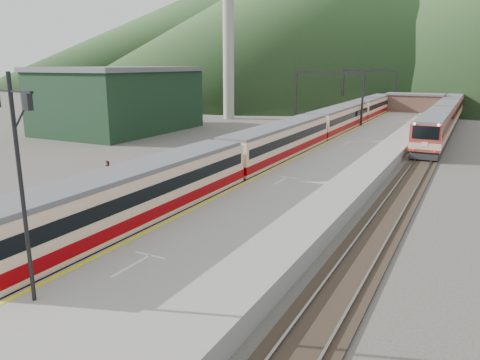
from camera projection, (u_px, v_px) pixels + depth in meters
The scene contains 17 objects.
track_main at pixel (311, 149), 50.30m from camera, with size 2.60×200.00×0.23m.
track_far at pixel (269, 146), 52.51m from camera, with size 2.60×200.00×0.23m.
track_second at pixel (425, 159), 45.22m from camera, with size 2.60×200.00×0.23m.
platform at pixel (359, 153), 46.00m from camera, with size 8.00×100.00×1.00m, color gray.
gantry_near at pixel (328, 90), 63.19m from camera, with size 9.55×0.25×8.00m.
gantry_far at pixel (369, 83), 84.79m from camera, with size 9.55×0.25×8.00m.
warehouse at pixel (120, 99), 63.38m from camera, with size 14.50×20.50×8.60m.
smokestack at pixel (228, 26), 75.43m from camera, with size 1.80×1.80×30.00m, color #9E998E.
station_shed at pixel (415, 102), 80.05m from camera, with size 9.40×4.40×3.10m.
hill_a at pixel (339, 11), 190.34m from camera, with size 180.00×180.00×60.00m, color #2D4F25.
hill_d at pixel (226, 31), 269.50m from camera, with size 200.00×200.00×55.00m, color #2D4F25.
main_train at pixel (315, 130), 50.63m from camera, with size 2.87×78.77×3.51m.
second_train at pixel (447, 113), 68.66m from camera, with size 2.86×58.70×3.49m.
signal_mast at pixel (19, 168), 15.13m from camera, with size 2.19×0.43×7.76m.
short_signal_a at pixel (15, 234), 21.31m from camera, with size 0.25×0.20×2.27m.
short_signal_b at pixel (234, 156), 39.24m from camera, with size 0.24×0.19×2.27m.
short_signal_c at pixel (108, 172), 33.41m from camera, with size 0.25×0.20×2.27m.
Camera 1 is at (15.76, -7.67, 8.99)m, focal length 35.00 mm.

